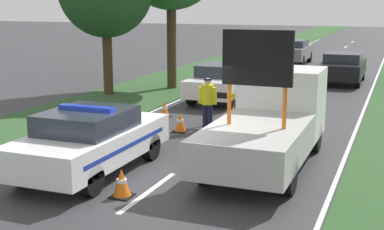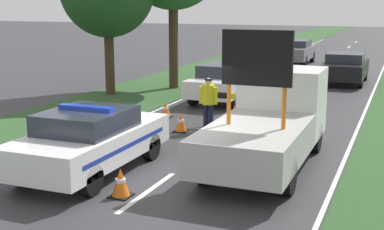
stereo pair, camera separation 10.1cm
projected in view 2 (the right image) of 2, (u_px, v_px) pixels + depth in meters
ground_plane at (168, 177)px, 11.95m from camera, size 160.00×160.00×0.00m
lane_markings at (301, 82)px, 26.31m from camera, size 7.15×62.65×0.01m
grass_verge_left at (218, 67)px, 32.20m from camera, size 4.24×120.00×0.03m
police_car at (91, 140)px, 12.22m from camera, size 1.93×4.50×1.57m
work_truck at (270, 120)px, 12.91m from camera, size 2.05×5.40×3.27m
road_barrier at (242, 100)px, 16.48m from camera, size 2.65×0.08×1.08m
police_officer at (208, 99)px, 16.19m from camera, size 0.58×0.37×1.61m
pedestrian_civilian at (255, 100)px, 15.87m from camera, size 0.60×0.38×1.68m
traffic_cone_near_police at (166, 109)px, 18.16m from camera, size 0.39×0.39×0.55m
traffic_cone_centre_front at (234, 114)px, 17.18m from camera, size 0.44×0.44×0.61m
traffic_cone_near_truck at (181, 122)px, 16.13m from camera, size 0.42×0.42×0.58m
traffic_cone_behind_barrier at (121, 183)px, 10.72m from camera, size 0.43×0.43×0.59m
traffic_cone_lane_edge at (303, 116)px, 16.75m from camera, size 0.52×0.52×0.71m
queued_car_van_white at (225, 81)px, 21.18m from camera, size 1.85×4.53×1.47m
queued_car_sedan_black at (345, 67)px, 25.73m from camera, size 1.89×4.27×1.47m
queued_car_suv_grey at (296, 51)px, 33.71m from camera, size 1.89×4.54×1.52m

